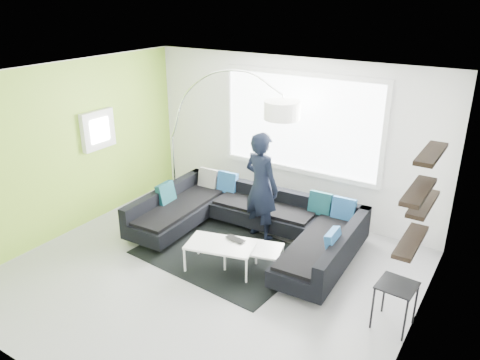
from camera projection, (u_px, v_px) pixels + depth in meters
The scene contains 9 objects.
ground at pixel (208, 274), 6.73m from camera, with size 5.50×5.50×0.00m, color gray.
room_shell at pixel (216, 152), 6.19m from camera, with size 5.54×5.04×2.82m.
sectional_sofa at pixel (245, 225), 7.45m from camera, with size 3.48×2.22×0.73m.
rug at pixel (223, 253), 7.26m from camera, with size 2.44×1.77×0.01m, color black.
coffee_table at pixel (237, 256), 6.82m from camera, with size 1.25×0.73×0.41m, color white.
arc_lamp at pixel (172, 137), 8.49m from camera, with size 2.42×0.58×2.64m, color silver, non-canonical shape.
side_table at pixel (394, 305), 5.60m from camera, with size 0.43×0.43×0.59m, color black.
person at pixel (261, 186), 7.45m from camera, with size 0.74×0.57×1.79m, color black.
laptop at pixel (233, 241), 6.79m from camera, with size 0.34×0.25×0.02m, color black.
Camera 1 is at (3.46, -4.59, 3.80)m, focal length 35.00 mm.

